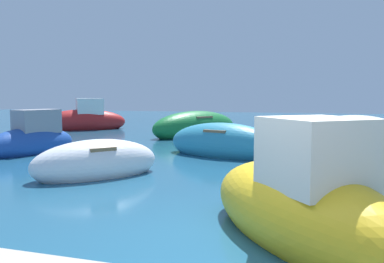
% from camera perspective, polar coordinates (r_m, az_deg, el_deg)
% --- Properties ---
extents(ground, '(80.00, 80.00, 0.00)m').
position_cam_1_polar(ground, '(5.37, 8.38, -16.14)').
color(ground, '#1E5170').
extents(moored_boat_0, '(4.80, 3.62, 1.35)m').
position_cam_1_polar(moored_boat_0, '(19.55, 22.29, 0.25)').
color(moored_boat_0, white).
rests_on(moored_boat_0, ground).
extents(moored_boat_1, '(2.15, 3.51, 1.73)m').
position_cam_1_polar(moored_boat_1, '(14.36, -22.21, -1.18)').
color(moored_boat_1, '#1E479E').
rests_on(moored_boat_1, ground).
extents(moored_boat_2, '(4.11, 5.05, 1.57)m').
position_cam_1_polar(moored_boat_2, '(18.79, 0.50, 0.63)').
color(moored_boat_2, '#197233').
rests_on(moored_boat_2, ground).
extents(moored_boat_5, '(4.82, 4.28, 2.11)m').
position_cam_1_polar(moored_boat_5, '(23.36, -15.40, 1.56)').
color(moored_boat_5, '#B21E1E').
rests_on(moored_boat_5, ground).
extents(moored_boat_6, '(2.98, 3.22, 1.16)m').
position_cam_1_polar(moored_boat_6, '(9.80, -13.67, -4.47)').
color(moored_boat_6, white).
rests_on(moored_boat_6, ground).
extents(moored_boat_8, '(3.55, 3.92, 1.98)m').
position_cam_1_polar(moored_boat_8, '(5.55, 15.62, -10.31)').
color(moored_boat_8, gold).
rests_on(moored_boat_8, ground).
extents(moored_boat_9, '(4.21, 2.61, 1.38)m').
position_cam_1_polar(moored_boat_9, '(12.82, 4.56, -1.78)').
color(moored_boat_9, teal).
rests_on(moored_boat_9, ground).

